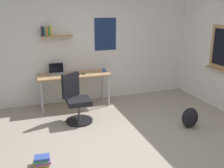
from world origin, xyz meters
TOP-DOWN VIEW (x-y plane):
  - ground_plane at (0.00, 0.00)m, footprint 5.20×5.20m
  - wall_back at (-0.01, 2.45)m, footprint 5.00×0.30m
  - desk at (-0.54, 2.07)m, footprint 1.58×0.59m
  - office_chair at (-0.67, 1.24)m, footprint 0.56×0.57m
  - laptop at (-0.90, 2.22)m, footprint 0.31×0.21m
  - keyboard at (-0.62, 2.00)m, footprint 0.37×0.13m
  - computer_mouse at (-0.34, 2.00)m, footprint 0.10×0.06m
  - coffee_mug at (0.15, 2.05)m, footprint 0.08×0.08m
  - backpack at (1.26, 0.29)m, footprint 0.32×0.22m
  - book_stack_on_floor at (-1.43, -0.06)m, footprint 0.24×0.18m

SIDE VIEW (x-z plane):
  - ground_plane at x=0.00m, z-range 0.00..0.00m
  - book_stack_on_floor at x=-1.43m, z-range 0.00..0.13m
  - backpack at x=1.26m, z-range 0.00..0.38m
  - office_chair at x=-0.67m, z-range -0.07..0.88m
  - desk at x=-0.54m, z-range 0.30..1.04m
  - keyboard at x=-0.62m, z-range 0.74..0.76m
  - computer_mouse at x=-0.34m, z-range 0.74..0.77m
  - coffee_mug at x=0.15m, z-range 0.74..0.83m
  - laptop at x=-0.90m, z-range 0.68..0.91m
  - wall_back at x=-0.01m, z-range 0.00..2.60m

